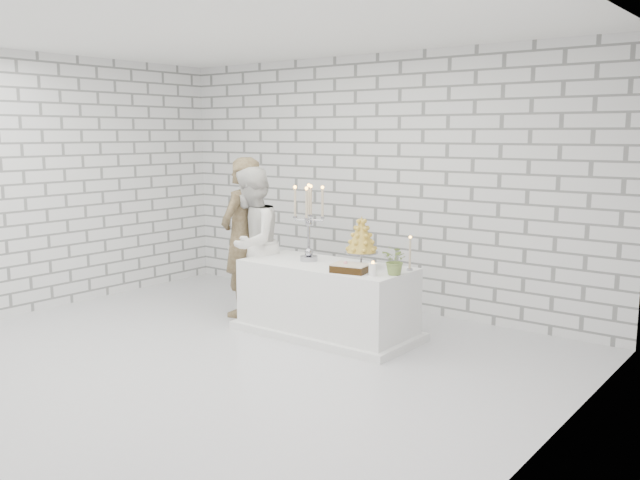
{
  "coord_description": "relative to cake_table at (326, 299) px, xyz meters",
  "views": [
    {
      "loc": [
        4.44,
        -4.36,
        2.08
      ],
      "look_at": [
        0.45,
        0.81,
        1.05
      ],
      "focal_mm": 38.21,
      "sensor_mm": 36.0,
      "label": 1
    }
  ],
  "objects": [
    {
      "name": "bride",
      "position": [
        -1.05,
        -0.01,
        0.48
      ],
      "size": [
        0.94,
        1.03,
        1.71
      ],
      "primitive_type": "imported",
      "rotation": [
        0.0,
        0.0,
        -1.14
      ],
      "color": "white",
      "rests_on": "ground"
    },
    {
      "name": "pillar_candle",
      "position": [
        0.7,
        -0.2,
        0.44
      ],
      "size": [
        0.09,
        0.09,
        0.12
      ],
      "primitive_type": "cylinder",
      "rotation": [
        0.0,
        0.0,
        0.13
      ],
      "color": "white",
      "rests_on": "cake_table"
    },
    {
      "name": "wall_right",
      "position": [
        2.69,
        -1.11,
        1.12
      ],
      "size": [
        0.01,
        5.0,
        3.0
      ],
      "primitive_type": "cube",
      "color": "white",
      "rests_on": "ground"
    },
    {
      "name": "wall_left",
      "position": [
        -3.31,
        -1.11,
        1.12
      ],
      "size": [
        0.01,
        5.0,
        3.0
      ],
      "primitive_type": "cube",
      "color": "white",
      "rests_on": "ground"
    },
    {
      "name": "wall_back",
      "position": [
        -0.31,
        1.39,
        1.12
      ],
      "size": [
        6.0,
        0.01,
        3.0
      ],
      "primitive_type": "cube",
      "color": "white",
      "rests_on": "ground"
    },
    {
      "name": "candelabra",
      "position": [
        -0.25,
        0.02,
        0.78
      ],
      "size": [
        0.4,
        0.4,
        0.81
      ],
      "primitive_type": null,
      "rotation": [
        0.0,
        0.0,
        -0.27
      ],
      "color": "#9797A0",
      "rests_on": "cake_table"
    },
    {
      "name": "ground",
      "position": [
        -0.31,
        -1.11,
        -0.38
      ],
      "size": [
        6.0,
        5.0,
        0.01
      ],
      "primitive_type": "cube",
      "color": "silver",
      "rests_on": "ground"
    },
    {
      "name": "groom",
      "position": [
        -1.25,
        0.06,
        0.53
      ],
      "size": [
        0.56,
        0.74,
        1.81
      ],
      "primitive_type": "imported",
      "rotation": [
        0.0,
        0.0,
        -1.36
      ],
      "color": "#4A3924",
      "rests_on": "ground"
    },
    {
      "name": "flowers",
      "position": [
        0.85,
        -0.04,
        0.52
      ],
      "size": [
        0.28,
        0.25,
        0.28
      ],
      "primitive_type": "imported",
      "rotation": [
        0.0,
        0.0,
        -0.11
      ],
      "color": "#3F632F",
      "rests_on": "cake_table"
    },
    {
      "name": "extra_taper",
      "position": [
        0.85,
        0.22,
        0.54
      ],
      "size": [
        0.07,
        0.07,
        0.32
      ],
      "primitive_type": "cylinder",
      "rotation": [
        0.0,
        0.0,
        0.21
      ],
      "color": "#C5B192",
      "rests_on": "cake_table"
    },
    {
      "name": "chocolate_cake",
      "position": [
        0.44,
        -0.2,
        0.42
      ],
      "size": [
        0.38,
        0.3,
        0.08
      ],
      "primitive_type": "cube",
      "rotation": [
        0.0,
        0.0,
        0.2
      ],
      "color": "black",
      "rests_on": "cake_table"
    },
    {
      "name": "ceiling",
      "position": [
        -0.31,
        -1.11,
        2.62
      ],
      "size": [
        6.0,
        5.0,
        0.01
      ],
      "primitive_type": "cube",
      "color": "white",
      "rests_on": "ground"
    },
    {
      "name": "cake_table",
      "position": [
        0.0,
        0.0,
        0.0
      ],
      "size": [
        1.8,
        0.8,
        0.75
      ],
      "primitive_type": "cube",
      "color": "white",
      "rests_on": "ground"
    },
    {
      "name": "croquembouche",
      "position": [
        0.4,
        0.05,
        0.64
      ],
      "size": [
        0.39,
        0.39,
        0.52
      ],
      "primitive_type": null,
      "rotation": [
        0.0,
        0.0,
        -0.17
      ],
      "color": "#A78121",
      "rests_on": "cake_table"
    }
  ]
}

